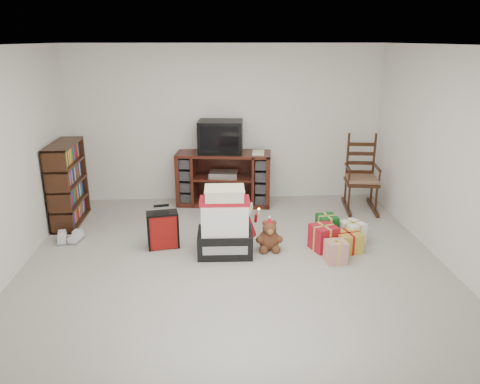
% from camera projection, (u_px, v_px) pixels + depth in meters
% --- Properties ---
extents(room, '(5.01, 5.01, 2.51)m').
position_uv_depth(room, '(234.00, 163.00, 5.17)').
color(room, beige).
rests_on(room, ground).
extents(tv_stand, '(1.54, 0.72, 0.85)m').
position_uv_depth(tv_stand, '(224.00, 178.00, 7.51)').
color(tv_stand, '#441D13').
rests_on(tv_stand, floor).
extents(bookshelf, '(0.32, 0.96, 1.18)m').
position_uv_depth(bookshelf, '(68.00, 185.00, 6.70)').
color(bookshelf, '#341A0E').
rests_on(bookshelf, floor).
extents(rocking_chair, '(0.59, 0.86, 1.22)m').
position_uv_depth(rocking_chair, '(360.00, 182.00, 7.33)').
color(rocking_chair, '#341A0E').
rests_on(rocking_chair, floor).
extents(gift_pile, '(0.68, 0.50, 0.84)m').
position_uv_depth(gift_pile, '(225.00, 226.00, 5.74)').
color(gift_pile, black).
rests_on(gift_pile, floor).
extents(red_suitcase, '(0.39, 0.25, 0.56)m').
position_uv_depth(red_suitcase, '(163.00, 230.00, 5.96)').
color(red_suitcase, maroon).
rests_on(red_suitcase, floor).
extents(stocking, '(0.32, 0.20, 0.63)m').
position_uv_depth(stocking, '(212.00, 228.00, 5.83)').
color(stocking, '#0C721B').
rests_on(stocking, floor).
extents(teddy_bear, '(0.27, 0.23, 0.39)m').
position_uv_depth(teddy_bear, '(269.00, 237.00, 5.91)').
color(teddy_bear, brown).
rests_on(teddy_bear, floor).
extents(santa_figurine, '(0.27, 0.26, 0.56)m').
position_uv_depth(santa_figurine, '(248.00, 222.00, 6.27)').
color(santa_figurine, '#B0121C').
rests_on(santa_figurine, floor).
extents(mrs_claus_figurine, '(0.30, 0.29, 0.62)m').
position_uv_depth(mrs_claus_figurine, '(219.00, 224.00, 6.15)').
color(mrs_claus_figurine, '#B0121C').
rests_on(mrs_claus_figurine, floor).
extents(sneaker_pair, '(0.34, 0.29, 0.10)m').
position_uv_depth(sneaker_pair, '(69.00, 238.00, 6.18)').
color(sneaker_pair, silver).
rests_on(sneaker_pair, floor).
extents(gift_cluster, '(0.80, 0.90, 0.27)m').
position_uv_depth(gift_cluster, '(335.00, 238.00, 5.96)').
color(gift_cluster, '#AB1321').
rests_on(gift_cluster, floor).
extents(crt_television, '(0.73, 0.56, 0.50)m').
position_uv_depth(crt_television, '(221.00, 137.00, 7.32)').
color(crt_television, black).
rests_on(crt_television, tv_stand).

